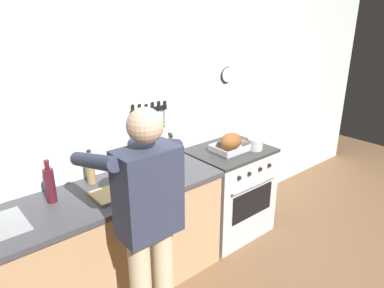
# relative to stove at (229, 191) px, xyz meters

# --- Properties ---
(wall_back) EXTENTS (6.00, 0.13, 2.60)m
(wall_back) POSITION_rel_stove_xyz_m (-0.22, 0.36, 0.85)
(wall_back) COLOR silver
(wall_back) RESTS_ON ground
(counter_block) EXTENTS (2.03, 0.65, 0.90)m
(counter_block) POSITION_rel_stove_xyz_m (-1.43, 0.00, 0.01)
(counter_block) COLOR tan
(counter_block) RESTS_ON ground
(stove) EXTENTS (0.76, 0.67, 0.90)m
(stove) POSITION_rel_stove_xyz_m (0.00, 0.00, 0.00)
(stove) COLOR #BCBCC1
(stove) RESTS_ON ground
(person_cook) EXTENTS (0.51, 0.63, 1.66)m
(person_cook) POSITION_rel_stove_xyz_m (-1.33, -0.57, 0.50)
(person_cook) COLOR #C6B793
(person_cook) RESTS_ON ground
(roasting_pan) EXTENTS (0.35, 0.26, 0.17)m
(roasting_pan) POSITION_rel_stove_xyz_m (-0.02, -0.03, 0.53)
(roasting_pan) COLOR #B7B7BC
(roasting_pan) RESTS_ON stove
(saucepan) EXTENTS (0.15, 0.15, 0.11)m
(saucepan) POSITION_rel_stove_xyz_m (0.18, -0.15, 0.50)
(saucepan) COLOR #B7B7BC
(saucepan) RESTS_ON stove
(cutting_board) EXTENTS (0.36, 0.24, 0.02)m
(cutting_board) POSITION_rel_stove_xyz_m (-1.26, -0.08, 0.46)
(cutting_board) COLOR tan
(cutting_board) RESTS_ON counter_block
(bottle_olive_oil) EXTENTS (0.07, 0.07, 0.26)m
(bottle_olive_oil) POSITION_rel_stove_xyz_m (-0.64, 0.09, 0.56)
(bottle_olive_oil) COLOR #385623
(bottle_olive_oil) RESTS_ON counter_block
(bottle_cooking_oil) EXTENTS (0.07, 0.07, 0.24)m
(bottle_cooking_oil) POSITION_rel_stove_xyz_m (-0.57, 0.19, 0.55)
(bottle_cooking_oil) COLOR gold
(bottle_cooking_oil) RESTS_ON counter_block
(bottle_dish_soap) EXTENTS (0.07, 0.07, 0.24)m
(bottle_dish_soap) POSITION_rel_stove_xyz_m (-0.73, 0.16, 0.55)
(bottle_dish_soap) COLOR #338CCC
(bottle_dish_soap) RESTS_ON counter_block
(bottle_vinegar) EXTENTS (0.07, 0.07, 0.27)m
(bottle_vinegar) POSITION_rel_stove_xyz_m (-1.33, 0.20, 0.56)
(bottle_vinegar) COLOR #997F4C
(bottle_vinegar) RESTS_ON counter_block
(bottle_wine_red) EXTENTS (0.07, 0.07, 0.31)m
(bottle_wine_red) POSITION_rel_stove_xyz_m (-1.67, 0.11, 0.58)
(bottle_wine_red) COLOR #47141E
(bottle_wine_red) RESTS_ON counter_block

